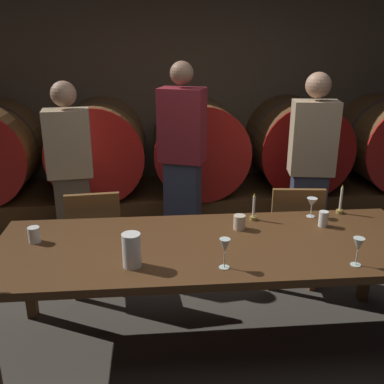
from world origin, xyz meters
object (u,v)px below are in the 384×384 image
object	(u,v)px
wine_barrel_left	(99,147)
pitcher	(132,250)
chair_left	(96,236)
guest_center	(182,164)
candle_right	(340,205)
cup_center	(239,222)
wine_barrel_center	(198,145)
chair_right	(293,230)
wine_glass_center_left	(312,203)
wine_glass_center_right	(358,246)
dining_table	(211,252)
guest_left	(71,174)
guest_right	(311,168)
wine_glass_left	(225,247)
cup_right	(323,219)
cup_left	(34,235)
wine_barrel_right	(295,143)
candle_left	(254,212)

from	to	relation	value
wine_barrel_left	pitcher	distance (m)	2.43
chair_left	guest_center	xyz separation A→B (m)	(0.72, 0.52, 0.43)
candle_right	cup_center	size ratio (longest dim) A/B	2.28
wine_barrel_center	chair_right	world-z (taller)	wine_barrel_center
candle_right	pitcher	xyz separation A→B (m)	(-1.48, -0.65, 0.04)
wine_glass_center_left	wine_glass_center_right	distance (m)	0.71
dining_table	guest_left	distance (m)	1.68
pitcher	chair_left	bearing A→B (deg)	109.10
guest_center	pitcher	bearing A→B (deg)	96.08
guest_left	guest_right	bearing A→B (deg)	169.52
chair_left	guest_right	world-z (taller)	guest_right
guest_center	guest_left	bearing A→B (deg)	18.44
pitcher	wine_glass_center_left	xyz separation A→B (m)	(1.25, 0.61, 0.00)
guest_center	candle_right	size ratio (longest dim) A/B	8.06
wine_glass_left	pitcher	bearing A→B (deg)	172.90
wine_glass_center_right	candle_right	bearing A→B (deg)	73.92
dining_table	guest_center	world-z (taller)	guest_center
guest_left	candle_right	xyz separation A→B (m)	(2.07, -0.87, -0.02)
wine_barrel_left	cup_center	world-z (taller)	wine_barrel_left
chair_left	wine_glass_center_left	size ratio (longest dim) A/B	6.26
guest_right	candle_right	distance (m)	0.75
chair_left	wine_glass_left	world-z (taller)	wine_glass_left
guest_center	pitcher	size ratio (longest dim) A/B	9.00
wine_barrel_left	wine_barrel_center	size ratio (longest dim) A/B	1.00
dining_table	pitcher	world-z (taller)	pitcher
guest_center	cup_right	distance (m)	1.38
candle_right	cup_right	distance (m)	0.30
guest_center	wine_glass_left	size ratio (longest dim) A/B	10.03
cup_left	guest_center	bearing A→B (deg)	48.30
chair_left	cup_right	world-z (taller)	chair_left
dining_table	wine_glass_left	size ratio (longest dim) A/B	15.20
guest_right	wine_barrel_center	bearing A→B (deg)	-39.09
wine_glass_center_right	cup_left	xyz separation A→B (m)	(-1.89, 0.46, -0.07)
dining_table	candle_right	distance (m)	1.09
guest_center	chair_left	bearing A→B (deg)	56.41
chair_left	guest_right	xyz separation A→B (m)	(1.85, 0.43, 0.38)
wine_barrel_center	guest_left	xyz separation A→B (m)	(-1.20, -0.86, -0.02)
wine_barrel_center	wine_glass_center_left	size ratio (longest dim) A/B	6.87
wine_barrel_right	candle_right	distance (m)	1.75
guest_right	candle_left	distance (m)	1.07
dining_table	guest_center	distance (m)	1.28
cup_center	cup_right	distance (m)	0.58
guest_right	chair_right	bearing A→B (deg)	68.12
chair_left	candle_right	distance (m)	1.87
guest_left	guest_center	size ratio (longest dim) A/B	0.91
wine_glass_center_left	cup_center	distance (m)	0.58
guest_right	wine_barrel_right	bearing A→B (deg)	-91.18
chair_right	candle_right	xyz separation A→B (m)	(0.24, -0.29, 0.32)
guest_left	wine_barrel_left	bearing A→B (deg)	-107.01
guest_center	wine_glass_center_right	size ratio (longest dim) A/B	10.59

